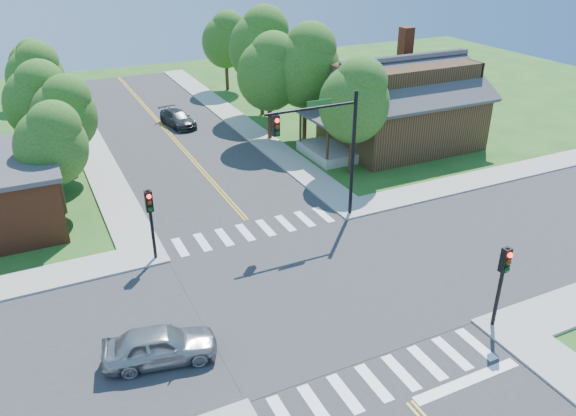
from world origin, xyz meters
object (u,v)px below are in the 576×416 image
signal_pole_nw (150,212)px  house_ne (401,101)px  signal_mast_ne (327,139)px  car_silver (160,346)px  signal_pole_se (503,272)px  car_dgrey (178,119)px

signal_pole_nw → house_ne: 22.45m
signal_mast_ne → car_silver: (-11.10, -7.28, -4.13)m
house_ne → car_silver: 27.52m
signal_pole_se → car_silver: 13.52m
signal_pole_se → car_silver: (-12.78, 3.94, -1.94)m
house_ne → car_dgrey: house_ne is taller
signal_pole_se → car_dgrey: (-4.40, 31.15, -2.04)m
car_dgrey → signal_pole_nw: bearing=-119.1°
signal_mast_ne → car_dgrey: size_ratio=1.58×
signal_pole_se → car_dgrey: 31.53m
house_ne → signal_mast_ne: bearing=-142.3°
signal_mast_ne → signal_pole_nw: (-9.51, -0.01, -2.19)m
signal_mast_ne → car_silver: size_ratio=1.60×
car_silver → car_dgrey: bearing=-5.6°
car_silver → car_dgrey: size_ratio=0.98×
signal_mast_ne → signal_pole_se: size_ratio=1.89×
signal_mast_ne → signal_pole_se: (1.69, -11.21, -2.19)m
signal_mast_ne → signal_pole_se: 11.55m
signal_pole_se → car_silver: size_ratio=0.85×
signal_mast_ne → car_dgrey: bearing=97.7°
signal_pole_se → signal_pole_nw: bearing=135.0°
car_silver → car_dgrey: (8.39, 27.22, -0.10)m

